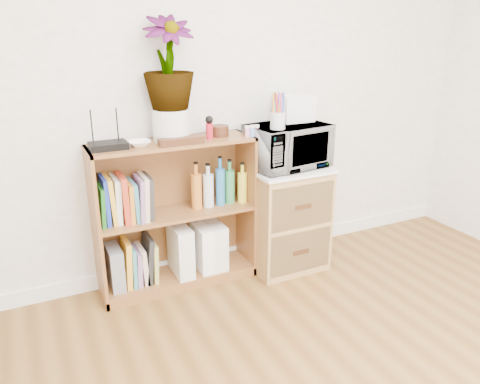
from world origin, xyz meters
TOP-DOWN VIEW (x-y plane):
  - skirting_board at (0.00, 2.24)m, footprint 4.00×0.02m
  - bookshelf at (-0.35, 2.10)m, footprint 1.00×0.30m
  - wicker_unit at (0.40, 2.02)m, footprint 0.50×0.45m
  - microwave at (0.40, 2.02)m, footprint 0.55×0.41m
  - pen_cup at (0.27, 1.93)m, footprint 0.09×0.09m
  - small_appliance at (0.50, 2.11)m, footprint 0.22×0.18m
  - router at (-0.73, 2.08)m, footprint 0.21×0.14m
  - white_bowl at (-0.56, 2.07)m, footprint 0.13×0.13m
  - plant_pot at (-0.34, 2.12)m, footprint 0.22×0.22m
  - potted_plant at (-0.34, 2.12)m, footprint 0.29×0.29m
  - trinket_box at (-0.33, 2.00)m, footprint 0.27×0.07m
  - kokeshi_doll at (-0.13, 2.06)m, footprint 0.04×0.04m
  - wooden_bowl at (-0.04, 2.11)m, footprint 0.11×0.11m
  - paint_jars at (0.14, 2.01)m, footprint 0.11×0.04m
  - file_box at (-0.75, 2.10)m, footprint 0.08×0.21m
  - magazine_holder_left at (-0.33, 2.09)m, footprint 0.10×0.26m
  - magazine_holder_mid at (-0.18, 2.09)m, footprint 0.10×0.24m
  - magazine_holder_right at (-0.09, 2.09)m, footprint 0.10×0.24m
  - cookbooks at (-0.66, 2.10)m, footprint 0.31×0.20m
  - liquor_bottles at (-0.07, 2.10)m, footprint 0.37×0.07m
  - lower_books at (-0.60, 2.10)m, footprint 0.21×0.19m

SIDE VIEW (x-z plane):
  - skirting_board at x=0.00m, z-range 0.00..0.10m
  - lower_books at x=-0.60m, z-range 0.05..0.35m
  - file_box at x=-0.75m, z-range 0.07..0.34m
  - magazine_holder_mid at x=-0.18m, z-range 0.07..0.37m
  - magazine_holder_right at x=-0.09m, z-range 0.07..0.38m
  - magazine_holder_left at x=-0.33m, z-range 0.07..0.40m
  - wicker_unit at x=0.40m, z-range 0.00..0.70m
  - bookshelf at x=-0.35m, z-range 0.00..0.95m
  - cookbooks at x=-0.66m, z-range 0.49..0.77m
  - liquor_bottles at x=-0.07m, z-range 0.49..0.80m
  - microwave at x=0.40m, z-range 0.72..1.00m
  - white_bowl at x=-0.56m, z-range 0.95..0.98m
  - router at x=-0.73m, z-range 0.95..0.99m
  - trinket_box at x=-0.33m, z-range 0.95..0.99m
  - paint_jars at x=0.14m, z-range 0.95..1.01m
  - wooden_bowl at x=-0.04m, z-range 0.95..1.02m
  - kokeshi_doll at x=-0.13m, z-range 0.95..1.05m
  - plant_pot at x=-0.34m, z-range 0.95..1.14m
  - pen_cup at x=0.27m, z-range 1.00..1.10m
  - small_appliance at x=0.50m, z-range 1.00..1.18m
  - potted_plant at x=-0.34m, z-range 1.14..1.66m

